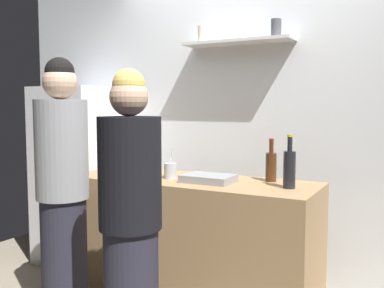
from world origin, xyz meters
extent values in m
cube|color=white|center=(0.00, 1.25, 1.30)|extent=(4.80, 0.10, 2.60)
cube|color=silver|center=(-0.11, 1.09, 1.92)|extent=(0.89, 0.22, 0.02)
cylinder|color=beige|center=(-0.42, 1.09, 2.00)|extent=(0.07, 0.07, 0.14)
cylinder|color=#4C4C51|center=(0.21, 1.09, 2.00)|extent=(0.08, 0.08, 0.14)
cube|color=white|center=(-1.54, 0.85, 0.79)|extent=(0.65, 0.65, 1.59)
cylinder|color=#99999E|center=(-1.37, 0.51, 0.87)|extent=(0.02, 0.02, 0.45)
cube|color=#9E7A51|center=(-0.21, 0.53, 0.45)|extent=(1.76, 0.63, 0.90)
cube|color=gray|center=(-0.06, 0.48, 0.93)|extent=(0.34, 0.24, 0.05)
cylinder|color=#B2B2B7|center=(-0.36, 0.49, 0.96)|extent=(0.09, 0.09, 0.11)
cylinder|color=silver|center=(-0.36, 0.49, 1.01)|extent=(0.03, 0.02, 0.16)
cylinder|color=silver|center=(-0.37, 0.49, 1.03)|extent=(0.01, 0.02, 0.18)
cylinder|color=silver|center=(-0.37, 0.50, 1.02)|extent=(0.03, 0.02, 0.17)
cylinder|color=silver|center=(-0.37, 0.49, 1.03)|extent=(0.03, 0.04, 0.18)
cylinder|color=#19471E|center=(-0.50, 0.46, 1.01)|extent=(0.07, 0.07, 0.22)
cylinder|color=#19471E|center=(-0.50, 0.46, 1.17)|extent=(0.03, 0.03, 0.09)
cylinder|color=black|center=(-0.50, 0.46, 1.22)|extent=(0.03, 0.03, 0.02)
cylinder|color=#472814|center=(0.31, 0.71, 1.00)|extent=(0.07, 0.07, 0.20)
cylinder|color=#472814|center=(0.31, 0.71, 1.14)|extent=(0.03, 0.03, 0.08)
cylinder|color=maroon|center=(0.31, 0.71, 1.19)|extent=(0.03, 0.03, 0.02)
cylinder|color=black|center=(0.49, 0.52, 1.02)|extent=(0.08, 0.08, 0.23)
cylinder|color=black|center=(0.49, 0.52, 1.18)|extent=(0.03, 0.03, 0.09)
cylinder|color=gold|center=(0.49, 0.52, 1.23)|extent=(0.04, 0.04, 0.02)
cylinder|color=silver|center=(-0.68, 0.78, 1.01)|extent=(0.09, 0.09, 0.21)
cylinder|color=silver|center=(-0.68, 0.78, 1.12)|extent=(0.05, 0.05, 0.03)
cylinder|color=#268C3F|center=(-0.68, 0.78, 1.14)|extent=(0.06, 0.06, 0.02)
cylinder|color=black|center=(-0.15, -0.28, 1.06)|extent=(0.34, 0.34, 0.60)
sphere|color=#D8AD8C|center=(-0.15, -0.28, 1.47)|extent=(0.21, 0.21, 0.21)
sphere|color=#D8B759|center=(-0.15, -0.28, 1.53)|extent=(0.18, 0.18, 0.18)
cylinder|color=#262633|center=(-0.85, -0.07, 0.41)|extent=(0.30, 0.30, 0.81)
cylinder|color=gray|center=(-0.85, -0.07, 1.14)|extent=(0.34, 0.34, 0.64)
sphere|color=#D8AD8C|center=(-0.85, -0.07, 1.57)|extent=(0.22, 0.22, 0.22)
sphere|color=black|center=(-0.85, -0.07, 1.64)|extent=(0.19, 0.19, 0.19)
camera|label=1|loc=(1.24, -2.16, 1.42)|focal=41.04mm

